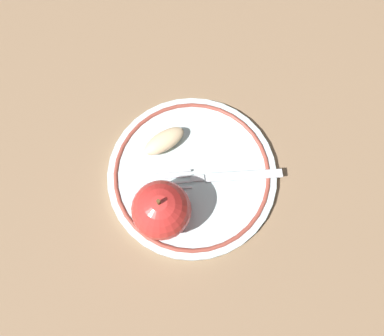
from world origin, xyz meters
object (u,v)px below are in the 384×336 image
plate (192,174)px  fork (217,177)px  apple_red_whole (161,210)px  apple_slice_front (164,141)px

plate → fork: (0.03, -0.01, 0.01)m
apple_red_whole → apple_slice_front: apple_red_whole is taller
plate → apple_slice_front: 0.06m
apple_slice_front → fork: size_ratio=0.32×
apple_slice_front → fork: 0.09m
apple_slice_front → fork: bearing=-68.8°
plate → apple_slice_front: apple_slice_front is taller
plate → apple_slice_front: size_ratio=3.76×
apple_red_whole → apple_slice_front: bearing=90.3°
plate → apple_slice_front: bearing=131.7°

